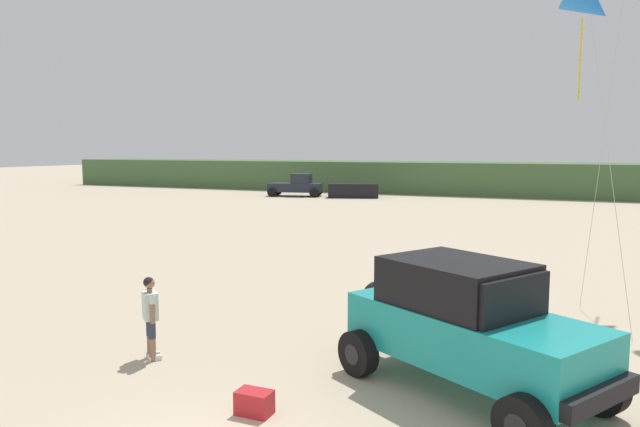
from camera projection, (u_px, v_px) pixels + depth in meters
dune_ridge at (489, 178)px, 53.03m from camera, size 90.00×7.00×2.89m
jeep at (468, 324)px, 9.98m from camera, size 4.98×4.24×2.26m
person_watching at (150, 313)px, 11.57m from camera, size 0.50×0.47×1.67m
cooler_box at (254, 403)px, 9.23m from camera, size 0.56×0.36×0.38m
distant_pickup at (297, 185)px, 51.14m from camera, size 4.91×3.31×1.98m
distant_sedan at (354, 191)px, 49.65m from camera, size 4.52×2.90×1.20m
kite_blue_swept at (589, 5)px, 15.25m from camera, size 1.99×4.14×8.74m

